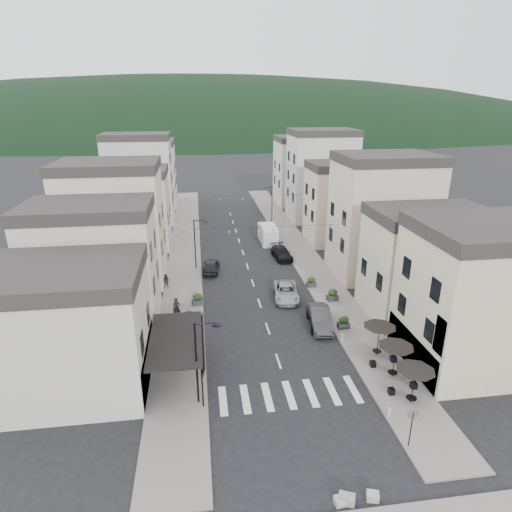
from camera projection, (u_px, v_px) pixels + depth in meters
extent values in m
plane|color=black|center=(296.00, 415.00, 27.10)|extent=(700.00, 700.00, 0.00)
cube|color=slate|center=(185.00, 252.00, 55.87)|extent=(4.00, 76.00, 0.12)
cube|color=slate|center=(297.00, 247.00, 57.81)|extent=(4.00, 76.00, 0.12)
ellipsoid|color=black|center=(202.00, 127.00, 306.07)|extent=(640.00, 360.00, 70.00)
cube|color=beige|center=(53.00, 337.00, 28.37)|extent=(12.00, 8.00, 8.00)
cube|color=#B7AE92|center=(481.00, 302.00, 30.97)|extent=(10.00, 8.00, 10.00)
cube|color=black|center=(176.00, 339.00, 29.68)|extent=(3.60, 7.50, 0.15)
cube|color=black|center=(202.00, 343.00, 30.09)|extent=(0.34, 7.50, 0.99)
cylinder|color=black|center=(202.00, 387.00, 27.20)|extent=(0.10, 0.10, 3.20)
cylinder|color=black|center=(201.00, 332.00, 33.71)|extent=(0.10, 0.10, 3.20)
cube|color=beige|center=(95.00, 271.00, 36.53)|extent=(10.00, 7.00, 10.00)
cube|color=#262323|center=(87.00, 209.00, 34.63)|extent=(10.20, 7.14, 1.00)
cube|color=beige|center=(114.00, 228.00, 45.48)|extent=(10.00, 8.00, 12.00)
cube|color=#262323|center=(107.00, 166.00, 43.24)|extent=(10.20, 8.16, 1.00)
cube|color=#C0AB9C|center=(131.00, 212.00, 57.07)|extent=(10.00, 8.00, 9.50)
cube|color=#262323|center=(127.00, 172.00, 55.26)|extent=(10.20, 8.16, 1.00)
cube|color=#B6B6B1|center=(140.00, 182.00, 67.63)|extent=(10.00, 7.00, 13.00)
cube|color=#262323|center=(135.00, 137.00, 65.22)|extent=(10.20, 7.14, 1.00)
cube|color=#B7AE92|center=(148.00, 176.00, 79.13)|extent=(10.00, 9.00, 11.00)
cube|color=#262323|center=(145.00, 143.00, 77.07)|extent=(10.20, 9.18, 1.00)
cube|color=#B7AE92|center=(425.00, 268.00, 38.58)|extent=(10.00, 7.00, 9.00)
cube|color=#262323|center=(433.00, 214.00, 36.86)|extent=(10.20, 7.14, 1.00)
cube|color=#C0AB9C|center=(381.00, 220.00, 47.28)|extent=(10.00, 8.00, 12.50)
cube|color=#262323|center=(388.00, 158.00, 44.95)|extent=(10.20, 8.16, 1.00)
cube|color=beige|center=(345.00, 206.00, 58.87)|extent=(10.00, 7.00, 10.00)
cube|color=#262323|center=(348.00, 166.00, 56.97)|extent=(10.20, 7.14, 1.00)
cube|color=#B6B6B1|center=(321.00, 178.00, 69.42)|extent=(10.00, 8.00, 13.50)
cube|color=#262323|center=(323.00, 132.00, 66.93)|extent=(10.20, 8.16, 1.00)
cube|color=beige|center=(303.00, 173.00, 80.93)|extent=(10.00, 9.00, 11.50)
cube|color=#262323|center=(304.00, 139.00, 78.77)|extent=(10.20, 9.18, 1.00)
cylinder|color=black|center=(413.00, 388.00, 27.66)|extent=(0.06, 0.06, 2.30)
cone|color=black|center=(415.00, 374.00, 27.28)|extent=(2.50, 2.50, 0.55)
cylinder|color=black|center=(411.00, 398.00, 27.93)|extent=(0.70, 0.70, 0.04)
cylinder|color=black|center=(394.00, 363.00, 30.26)|extent=(0.06, 0.06, 2.30)
cone|color=black|center=(396.00, 350.00, 29.88)|extent=(2.50, 2.50, 0.55)
cylinder|color=black|center=(393.00, 372.00, 30.53)|extent=(0.70, 0.70, 0.04)
cylinder|color=black|center=(378.00, 342.00, 32.86)|extent=(0.06, 0.06, 2.30)
cone|color=black|center=(379.00, 330.00, 32.49)|extent=(2.50, 2.50, 0.55)
cylinder|color=black|center=(377.00, 351.00, 33.13)|extent=(0.70, 0.70, 0.04)
cylinder|color=black|center=(197.00, 364.00, 27.14)|extent=(0.14, 0.14, 6.00)
cylinder|color=black|center=(206.00, 323.00, 26.23)|extent=(1.40, 0.10, 0.10)
cylinder|color=black|center=(216.00, 325.00, 26.37)|extent=(0.56, 0.56, 0.08)
cylinder|color=black|center=(195.00, 245.00, 49.46)|extent=(0.14, 0.14, 6.00)
cylinder|color=black|center=(200.00, 220.00, 48.55)|extent=(1.40, 0.10, 0.10)
cylinder|color=black|center=(206.00, 221.00, 48.69)|extent=(0.56, 0.56, 0.08)
cylinder|color=black|center=(272.00, 206.00, 67.77)|extent=(0.14, 0.14, 6.00)
cylinder|color=black|center=(268.00, 188.00, 66.68)|extent=(1.40, 0.10, 0.10)
cylinder|color=black|center=(264.00, 189.00, 66.65)|extent=(0.56, 0.56, 0.08)
cylinder|color=black|center=(411.00, 430.00, 24.16)|extent=(0.07, 0.07, 2.50)
cylinder|color=slate|center=(413.00, 414.00, 23.79)|extent=(0.70, 0.04, 0.70)
cylinder|color=gray|center=(203.00, 362.00, 31.80)|extent=(0.26, 0.26, 0.60)
cylinder|color=gray|center=(202.00, 341.00, 34.59)|extent=(0.26, 0.26, 0.60)
cylinder|color=gray|center=(342.00, 337.00, 35.13)|extent=(0.26, 0.26, 0.60)
cylinder|color=gray|center=(389.00, 412.00, 26.76)|extent=(0.26, 0.26, 0.60)
cylinder|color=black|center=(251.00, 228.00, 45.49)|extent=(19.00, 0.02, 0.02)
cone|color=beige|center=(169.00, 232.00, 44.43)|extent=(0.28, 0.28, 0.24)
cone|color=navy|center=(184.00, 233.00, 44.67)|extent=(0.28, 0.28, 0.24)
cone|color=beige|center=(199.00, 233.00, 44.90)|extent=(0.28, 0.28, 0.24)
cone|color=navy|center=(214.00, 233.00, 45.13)|extent=(0.28, 0.28, 0.24)
cone|color=beige|center=(229.00, 233.00, 45.35)|extent=(0.28, 0.28, 0.24)
cone|color=navy|center=(244.00, 232.00, 45.56)|extent=(0.28, 0.28, 0.24)
cone|color=beige|center=(259.00, 232.00, 45.76)|extent=(0.28, 0.28, 0.24)
cone|color=navy|center=(273.00, 231.00, 45.96)|extent=(0.28, 0.28, 0.24)
cone|color=beige|center=(288.00, 230.00, 46.15)|extent=(0.28, 0.28, 0.24)
cone|color=navy|center=(302.00, 229.00, 46.33)|extent=(0.28, 0.28, 0.24)
cone|color=beige|center=(316.00, 227.00, 46.51)|extent=(0.28, 0.28, 0.24)
cone|color=navy|center=(330.00, 226.00, 46.68)|extent=(0.28, 0.28, 0.24)
cylinder|color=black|center=(237.00, 196.00, 60.37)|extent=(19.00, 0.02, 0.02)
cone|color=beige|center=(175.00, 199.00, 59.31)|extent=(0.28, 0.28, 0.24)
cone|color=navy|center=(186.00, 199.00, 59.55)|extent=(0.28, 0.28, 0.24)
cone|color=beige|center=(198.00, 200.00, 59.78)|extent=(0.28, 0.28, 0.24)
cone|color=navy|center=(209.00, 200.00, 60.00)|extent=(0.28, 0.28, 0.24)
cone|color=beige|center=(220.00, 200.00, 60.22)|extent=(0.28, 0.28, 0.24)
cone|color=navy|center=(232.00, 200.00, 60.44)|extent=(0.28, 0.28, 0.24)
cone|color=beige|center=(243.00, 199.00, 60.64)|extent=(0.28, 0.28, 0.24)
cone|color=navy|center=(254.00, 199.00, 60.84)|extent=(0.28, 0.28, 0.24)
cone|color=beige|center=(265.00, 198.00, 61.03)|extent=(0.28, 0.28, 0.24)
cone|color=navy|center=(276.00, 197.00, 61.21)|extent=(0.28, 0.28, 0.24)
cone|color=beige|center=(286.00, 196.00, 61.38)|extent=(0.28, 0.28, 0.24)
cone|color=navy|center=(297.00, 195.00, 61.56)|extent=(0.28, 0.28, 0.24)
imported|color=black|center=(319.00, 317.00, 37.60)|extent=(2.44, 4.93, 1.62)
imported|color=#2F2F31|center=(320.00, 318.00, 37.43)|extent=(2.26, 5.11, 1.63)
imported|color=#9B9EA3|center=(286.00, 292.00, 42.80)|extent=(2.95, 5.38, 1.43)
imported|color=black|center=(282.00, 253.00, 53.62)|extent=(2.33, 4.97, 1.40)
imported|color=black|center=(211.00, 266.00, 49.42)|extent=(2.30, 4.57, 1.49)
cube|color=silver|center=(268.00, 234.00, 59.64)|extent=(2.12, 5.30, 2.21)
cube|color=silver|center=(269.00, 228.00, 58.63)|extent=(2.05, 3.54, 0.55)
cylinder|color=black|center=(264.00, 244.00, 57.93)|extent=(0.28, 0.77, 0.77)
cylinder|color=black|center=(277.00, 244.00, 58.16)|extent=(0.28, 0.77, 0.77)
cylinder|color=black|center=(259.00, 235.00, 61.62)|extent=(0.28, 0.77, 0.77)
cylinder|color=black|center=(271.00, 235.00, 61.85)|extent=(0.28, 0.77, 0.77)
imported|color=black|center=(177.00, 308.00, 38.63)|extent=(0.75, 0.53, 1.95)
imported|color=black|center=(166.00, 281.00, 44.92)|extent=(0.83, 0.69, 1.53)
cube|color=gray|center=(347.00, 499.00, 21.11)|extent=(0.93, 0.78, 0.50)
cube|color=#9E9C96|center=(373.00, 496.00, 21.29)|extent=(0.70, 0.60, 0.45)
cube|color=#A6A39E|center=(342.00, 501.00, 21.09)|extent=(0.75, 0.58, 0.40)
cube|color=#29292B|center=(189.00, 320.00, 37.91)|extent=(1.21, 0.98, 0.53)
ellipsoid|color=black|center=(189.00, 315.00, 37.71)|extent=(0.94, 0.60, 0.68)
cube|color=#2E2E30|center=(198.00, 302.00, 41.33)|extent=(1.19, 0.87, 0.53)
ellipsoid|color=black|center=(197.00, 297.00, 41.13)|extent=(0.94, 0.60, 0.68)
cube|color=#29292B|center=(343.00, 325.00, 37.12)|extent=(1.03, 0.59, 0.50)
ellipsoid|color=black|center=(344.00, 320.00, 36.93)|extent=(0.89, 0.56, 0.65)
cube|color=#29292C|center=(332.00, 298.00, 42.26)|extent=(1.15, 0.75, 0.54)
ellipsoid|color=black|center=(333.00, 292.00, 42.06)|extent=(0.94, 0.60, 0.69)
cube|color=#2E2E30|center=(311.00, 284.00, 45.36)|extent=(1.05, 0.65, 0.50)
ellipsoid|color=black|center=(312.00, 280.00, 45.18)|extent=(0.88, 0.56, 0.64)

